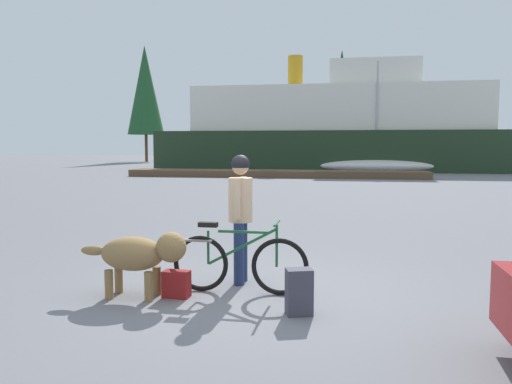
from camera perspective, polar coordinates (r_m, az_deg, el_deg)
name	(u,v)px	position (r m, az deg, el deg)	size (l,w,h in m)	color
ground_plane	(252,294)	(6.44, -0.42, -11.36)	(160.00, 160.00, 0.00)	slate
bicycle	(239,263)	(6.37, -1.97, -7.95)	(1.72, 0.44, 0.91)	black
person_cyclist	(241,206)	(6.73, -1.75, -1.62)	(0.32, 0.53, 1.72)	navy
dog	(140,254)	(6.33, -12.91, -6.82)	(1.35, 0.48, 0.81)	olive
backpack	(299,292)	(5.64, 4.86, -11.12)	(0.28, 0.20, 0.51)	#3F3F4C
handbag_pannier	(176,284)	(6.33, -8.93, -10.18)	(0.32, 0.18, 0.33)	maroon
dock_pier	(275,174)	(29.38, 2.17, 2.07)	(17.17, 2.03, 0.40)	brown
ferry_boat	(338,130)	(38.33, 9.25, 6.87)	(25.97, 7.04, 8.45)	#1E331E
sailboat_moored	(376,165)	(35.37, 13.31, 2.94)	(8.24, 2.31, 7.44)	silver
pine_tree_far_left	(145,90)	(58.17, -12.34, 11.10)	(3.99, 3.99, 12.71)	#4C331E
pine_tree_center	(341,97)	(53.70, 9.58, 10.51)	(3.30, 3.30, 11.57)	#4C331E
pine_tree_far_right	(412,112)	(54.09, 17.15, 8.57)	(2.88, 2.88, 8.34)	#4C331E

